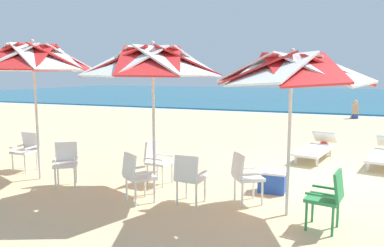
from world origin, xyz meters
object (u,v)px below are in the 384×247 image
plastic_chair_3 (189,176)px  beach_umbrella_2 (33,59)px  plastic_chair_1 (245,175)px  plastic_chair_6 (66,161)px  plastic_chair_4 (136,174)px  plastic_chair_0 (328,196)px  sun_lounger_1 (316,148)px  plastic_chair_2 (157,159)px  cooler_box (272,182)px  plastic_chair_5 (26,149)px  beach_umbrella_1 (153,63)px  beach_ball (324,146)px  beachgoer_seated (355,112)px  beach_umbrella_0 (292,71)px

plastic_chair_3 → beach_umbrella_2: (-3.47, 0.27, 1.99)m
plastic_chair_1 → plastic_chair_6: 3.50m
plastic_chair_4 → plastic_chair_0: bearing=0.0°
plastic_chair_6 → sun_lounger_1: 6.16m
plastic_chair_0 → plastic_chair_1: 1.47m
plastic_chair_1 → beach_umbrella_2: beach_umbrella_2 is taller
plastic_chair_2 → cooler_box: plastic_chair_2 is taller
plastic_chair_1 → plastic_chair_5: 5.14m
sun_lounger_1 → cooler_box: bearing=-101.6°
plastic_chair_2 → beach_umbrella_1: bearing=-67.7°
beach_ball → plastic_chair_2: bearing=-124.0°
plastic_chair_2 → plastic_chair_4: same height
cooler_box → beachgoer_seated: bearing=80.9°
plastic_chair_6 → plastic_chair_3: bearing=-2.3°
cooler_box → beach_ball: cooler_box is taller
beach_umbrella_2 → beach_ball: bearing=43.0°
beach_umbrella_0 → sun_lounger_1: 4.64m
plastic_chair_4 → beach_umbrella_2: beach_umbrella_2 is taller
plastic_chair_0 → plastic_chair_3: 2.19m
plastic_chair_4 → cooler_box: bearing=33.9°
plastic_chair_0 → beach_umbrella_2: size_ratio=0.30×
plastic_chair_5 → beach_umbrella_2: bearing=-29.7°
beach_umbrella_1 → cooler_box: (2.00, 0.87, -2.17)m
beach_umbrella_0 → beach_ball: 5.69m
plastic_chair_2 → cooler_box: bearing=7.2°
beach_umbrella_2 → plastic_chair_0: bearing=-5.1°
sun_lounger_1 → beach_ball: (0.17, 1.07, -0.14)m
beach_umbrella_2 → plastic_chair_2: bearing=13.9°
plastic_chair_3 → plastic_chair_6: (-2.64, 0.11, 0.00)m
plastic_chair_6 → cooler_box: bearing=15.2°
plastic_chair_3 → plastic_chair_4: size_ratio=1.00×
plastic_chair_4 → beach_umbrella_2: bearing=169.0°
plastic_chair_5 → sun_lounger_1: 7.10m
plastic_chair_3 → cooler_box: bearing=44.0°
plastic_chair_6 → beachgoer_seated: beachgoer_seated is taller
plastic_chair_1 → cooler_box: size_ratio=1.73×
beach_umbrella_2 → sun_lounger_1: size_ratio=1.29×
beachgoer_seated → beach_umbrella_0: bearing=-96.9°
plastic_chair_4 → plastic_chair_1: bearing=20.4°
plastic_chair_2 → beach_ball: plastic_chair_2 is taller
beach_umbrella_0 → plastic_chair_2: beach_umbrella_0 is taller
sun_lounger_1 → plastic_chair_6: bearing=-136.8°
beach_umbrella_2 → plastic_chair_5: beach_umbrella_2 is taller
plastic_chair_6 → sun_lounger_1: bearing=43.2°
plastic_chair_1 → plastic_chair_5: (-5.12, 0.33, 0.00)m
beach_ball → plastic_chair_5: bearing=-143.4°
plastic_chair_3 → beach_umbrella_2: beach_umbrella_2 is taller
beach_umbrella_2 → plastic_chair_4: bearing=-11.0°
beach_ball → beach_umbrella_1: bearing=-118.8°
beach_umbrella_1 → beachgoer_seated: 14.62m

